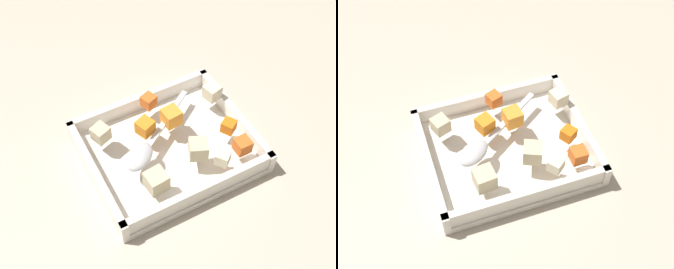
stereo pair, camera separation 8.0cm
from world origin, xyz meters
TOP-DOWN VIEW (x-y plane):
  - ground_plane at (0.00, 0.00)m, footprint 4.00×4.00m
  - baking_dish at (-0.01, 0.00)m, footprint 0.29×0.24m
  - carrot_chunk_front_center at (-0.03, 0.03)m, footprint 0.03×0.03m
  - carrot_chunk_mid_right at (0.10, -0.03)m, footprint 0.03×0.03m
  - carrot_chunk_rim_edge at (0.02, 0.03)m, footprint 0.03×0.03m
  - carrot_chunk_heap_top at (0.00, 0.09)m, footprint 0.03×0.03m
  - carrot_chunk_corner_se at (0.09, -0.08)m, footprint 0.03×0.03m
  - potato_chunk_back_center at (0.02, -0.05)m, footprint 0.04×0.04m
  - potato_chunk_corner_ne at (-0.11, 0.06)m, footprint 0.03×0.03m
  - potato_chunk_center at (0.11, 0.05)m, footprint 0.03×0.03m
  - potato_chunk_corner_sw at (-0.07, -0.07)m, footprint 0.04×0.04m
  - potato_chunk_corner_nw at (0.05, -0.08)m, footprint 0.03×0.03m
  - serving_spoon at (-0.06, -0.01)m, footprint 0.18×0.14m

SIDE VIEW (x-z plane):
  - ground_plane at x=0.00m, z-range 0.00..0.00m
  - baking_dish at x=-0.01m, z-range -0.01..0.04m
  - serving_spoon at x=-0.06m, z-range 0.05..0.07m
  - carrot_chunk_mid_right at x=0.10m, z-range 0.05..0.07m
  - potato_chunk_corner_nw at x=0.05m, z-range 0.05..0.07m
  - carrot_chunk_heap_top at x=0.00m, z-range 0.05..0.07m
  - carrot_chunk_corner_se at x=0.09m, z-range 0.05..0.07m
  - carrot_chunk_front_center at x=-0.03m, z-range 0.05..0.07m
  - potato_chunk_corner_ne at x=-0.11m, z-range 0.05..0.07m
  - potato_chunk_center at x=0.11m, z-range 0.05..0.07m
  - carrot_chunk_rim_edge at x=0.02m, z-range 0.05..0.08m
  - potato_chunk_back_center at x=0.02m, z-range 0.05..0.08m
  - potato_chunk_corner_sw at x=-0.07m, z-range 0.05..0.08m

